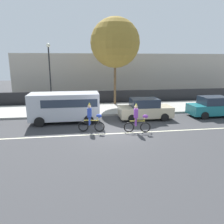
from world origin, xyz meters
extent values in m
plane|color=#38383A|center=(0.00, 0.00, 0.00)|extent=(80.00, 80.00, 0.00)
cube|color=beige|center=(0.00, -0.50, 0.00)|extent=(36.00, 0.14, 0.01)
cube|color=#9E9B93|center=(0.00, 6.50, 0.07)|extent=(60.00, 5.00, 0.15)
cube|color=black|center=(0.00, 9.40, 0.70)|extent=(40.00, 0.08, 1.40)
cube|color=#B2A899|center=(3.75, 18.00, 2.67)|extent=(28.00, 8.00, 5.34)
torus|color=black|center=(-1.07, 0.02, 0.33)|extent=(0.67, 0.20, 0.67)
torus|color=black|center=(-2.10, 0.23, 0.33)|extent=(0.67, 0.20, 0.67)
cylinder|color=gold|center=(-1.59, 0.13, 0.75)|extent=(0.96, 0.24, 0.05)
cylinder|color=gold|center=(-1.73, 0.15, 0.84)|extent=(0.04, 0.04, 0.18)
cylinder|color=gold|center=(-1.18, 0.04, 0.86)|extent=(0.04, 0.04, 0.23)
cylinder|color=gold|center=(-1.18, 0.04, 0.98)|extent=(0.13, 0.50, 0.03)
ellipsoid|color=#2D47B2|center=(-1.09, 0.03, 1.05)|extent=(0.39, 0.27, 0.24)
cube|color=#2D47B2|center=(-1.69, 0.14, 1.26)|extent=(0.30, 0.36, 0.56)
sphere|color=beige|center=(-1.69, 0.14, 1.66)|extent=(0.22, 0.22, 0.22)
cone|color=gold|center=(-1.69, 0.14, 1.84)|extent=(0.14, 0.14, 0.16)
cylinder|color=#2D47B2|center=(-1.71, 0.01, 0.71)|extent=(0.11, 0.11, 0.48)
cylinder|color=#2D47B2|center=(-1.66, 0.28, 0.71)|extent=(0.11, 0.11, 0.48)
torus|color=black|center=(1.82, -0.54, 0.33)|extent=(0.67, 0.17, 0.67)
torus|color=black|center=(0.78, -0.38, 0.33)|extent=(0.67, 0.17, 0.67)
cylinder|color=#E5D84C|center=(1.30, -0.46, 0.75)|extent=(0.96, 0.20, 0.05)
cylinder|color=#E5D84C|center=(1.15, -0.44, 0.84)|extent=(0.04, 0.04, 0.18)
cylinder|color=#E5D84C|center=(1.72, -0.52, 0.86)|extent=(0.04, 0.04, 0.23)
cylinder|color=#E5D84C|center=(1.72, -0.52, 0.98)|extent=(0.11, 0.50, 0.03)
ellipsoid|color=purple|center=(1.80, -0.54, 1.05)|extent=(0.39, 0.25, 0.24)
cube|color=purple|center=(1.20, -0.44, 1.26)|extent=(0.29, 0.35, 0.56)
sphere|color=beige|center=(1.20, -0.44, 1.66)|extent=(0.22, 0.22, 0.22)
cone|color=#E5D84C|center=(1.20, -0.44, 1.84)|extent=(0.14, 0.14, 0.16)
cylinder|color=purple|center=(1.18, -0.58, 0.71)|extent=(0.11, 0.11, 0.48)
cylinder|color=purple|center=(1.22, -0.30, 0.71)|extent=(0.11, 0.11, 0.48)
cube|color=silver|center=(-3.39, 2.70, 1.23)|extent=(5.00, 2.00, 1.90)
cube|color=#283342|center=(-2.99, 2.70, 1.58)|extent=(3.90, 2.02, 0.56)
cylinder|color=black|center=(-1.69, 1.70, 0.35)|extent=(0.70, 0.22, 0.70)
cylinder|color=black|center=(-1.69, 3.70, 0.35)|extent=(0.70, 0.22, 0.70)
cylinder|color=black|center=(-5.09, 1.70, 0.35)|extent=(0.70, 0.22, 0.70)
cylinder|color=black|center=(-5.09, 3.70, 0.35)|extent=(0.70, 0.22, 0.70)
cube|color=#1E727A|center=(8.63, 2.69, 0.60)|extent=(4.10, 1.72, 0.80)
cube|color=#232D3D|center=(8.53, 2.69, 1.32)|extent=(2.10, 1.58, 0.64)
cylinder|color=black|center=(9.91, 3.55, 0.30)|extent=(0.60, 0.20, 0.60)
cylinder|color=black|center=(7.36, 1.83, 0.30)|extent=(0.60, 0.20, 0.60)
cylinder|color=black|center=(7.36, 3.55, 0.30)|extent=(0.60, 0.20, 0.60)
cube|color=beige|center=(2.79, 2.65, 0.60)|extent=(4.10, 1.72, 0.80)
cube|color=#232D3D|center=(2.69, 2.65, 1.32)|extent=(2.10, 1.58, 0.64)
cylinder|color=black|center=(4.06, 1.79, 0.30)|extent=(0.60, 0.20, 0.60)
cylinder|color=black|center=(4.06, 3.51, 0.30)|extent=(0.60, 0.20, 0.60)
cylinder|color=black|center=(1.52, 1.79, 0.30)|extent=(0.60, 0.20, 0.60)
cylinder|color=black|center=(1.52, 3.51, 0.30)|extent=(0.60, 0.20, 0.60)
cylinder|color=black|center=(-4.90, 7.52, 2.90)|extent=(0.12, 0.12, 5.50)
sphere|color=#EAEACC|center=(-4.90, 7.52, 5.83)|extent=(0.36, 0.36, 0.36)
cylinder|color=brown|center=(1.30, 8.33, 2.32)|extent=(0.24, 0.24, 4.34)
sphere|color=olive|center=(1.30, 8.33, 6.16)|extent=(4.78, 4.78, 4.78)
camera|label=1|loc=(-2.27, -13.42, 4.50)|focal=35.00mm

